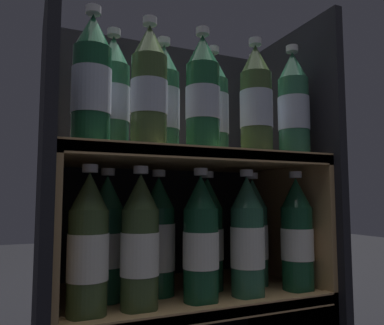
{
  "coord_description": "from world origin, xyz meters",
  "views": [
    {
      "loc": [
        -0.32,
        -0.61,
        0.4
      ],
      "look_at": [
        0.0,
        0.12,
        0.48
      ],
      "focal_mm": 35.0,
      "sensor_mm": 36.0,
      "label": 1
    }
  ],
  "objects_px": {
    "bottle_upper_back_1": "(163,102)",
    "bottle_lower_front_0": "(88,247)",
    "bottle_lower_front_4": "(297,236)",
    "bottle_lower_back_1": "(158,239)",
    "bottle_upper_front_0": "(92,83)",
    "bottle_upper_front_3": "(256,102)",
    "bottle_lower_front_3": "(247,239)",
    "bottle_upper_back_3": "(256,112)",
    "bottle_upper_back_0": "(113,96)",
    "bottle_upper_front_2": "(202,95)",
    "bottle_lower_back_0": "(106,240)",
    "bottle_lower_front_2": "(201,241)",
    "bottle_lower_back_2": "(208,236)",
    "bottle_upper_front_1": "(149,89)",
    "bottle_upper_front_4": "(293,107)",
    "bottle_lower_front_1": "(140,244)",
    "bottle_lower_back_3": "(253,234)",
    "bottle_upper_back_2": "(213,108)"
  },
  "relations": [
    {
      "from": "bottle_lower_back_0",
      "to": "bottle_upper_front_3",
      "type": "bearing_deg",
      "value": -14.62
    },
    {
      "from": "bottle_lower_front_4",
      "to": "bottle_upper_back_2",
      "type": "bearing_deg",
      "value": 154.52
    },
    {
      "from": "bottle_upper_front_4",
      "to": "bottle_upper_back_3",
      "type": "relative_size",
      "value": 1.0
    },
    {
      "from": "bottle_lower_front_1",
      "to": "bottle_lower_front_3",
      "type": "bearing_deg",
      "value": 0.0
    },
    {
      "from": "bottle_upper_back_3",
      "to": "bottle_lower_front_2",
      "type": "bearing_deg",
      "value": -156.76
    },
    {
      "from": "bottle_lower_front_1",
      "to": "bottle_lower_back_3",
      "type": "relative_size",
      "value": 1.0
    },
    {
      "from": "bottle_upper_front_1",
      "to": "bottle_upper_front_2",
      "type": "bearing_deg",
      "value": 0.0
    },
    {
      "from": "bottle_lower_front_2",
      "to": "bottle_upper_front_3",
      "type": "bearing_deg",
      "value": -0.0
    },
    {
      "from": "bottle_upper_front_0",
      "to": "bottle_upper_back_0",
      "type": "xyz_separation_m",
      "value": [
        0.05,
        0.08,
        0.0
      ]
    },
    {
      "from": "bottle_upper_front_3",
      "to": "bottle_lower_front_1",
      "type": "xyz_separation_m",
      "value": [
        -0.26,
        0.0,
        -0.29
      ]
    },
    {
      "from": "bottle_upper_back_3",
      "to": "bottle_lower_back_1",
      "type": "bearing_deg",
      "value": -180.0
    },
    {
      "from": "bottle_upper_front_1",
      "to": "bottle_lower_back_1",
      "type": "relative_size",
      "value": 1.0
    },
    {
      "from": "bottle_upper_front_0",
      "to": "bottle_upper_front_2",
      "type": "bearing_deg",
      "value": 0.0
    },
    {
      "from": "bottle_upper_front_4",
      "to": "bottle_upper_back_2",
      "type": "xyz_separation_m",
      "value": [
        -0.16,
        0.08,
        -0.0
      ]
    },
    {
      "from": "bottle_lower_front_0",
      "to": "bottle_lower_front_3",
      "type": "distance_m",
      "value": 0.32
    },
    {
      "from": "bottle_upper_front_0",
      "to": "bottle_upper_back_3",
      "type": "xyz_separation_m",
      "value": [
        0.4,
        0.08,
        -0.0
      ]
    },
    {
      "from": "bottle_lower_back_2",
      "to": "bottle_lower_back_3",
      "type": "relative_size",
      "value": 1.0
    },
    {
      "from": "bottle_lower_front_4",
      "to": "bottle_lower_back_1",
      "type": "bearing_deg",
      "value": 165.07
    },
    {
      "from": "bottle_upper_front_1",
      "to": "bottle_upper_front_2",
      "type": "distance_m",
      "value": 0.11
    },
    {
      "from": "bottle_upper_front_3",
      "to": "bottle_lower_front_0",
      "type": "xyz_separation_m",
      "value": [
        -0.35,
        0.0,
        -0.29
      ]
    },
    {
      "from": "bottle_upper_front_2",
      "to": "bottle_lower_back_0",
      "type": "bearing_deg",
      "value": 155.53
    },
    {
      "from": "bottle_upper_front_1",
      "to": "bottle_upper_back_3",
      "type": "xyz_separation_m",
      "value": [
        0.29,
        0.08,
        -0.0
      ]
    },
    {
      "from": "bottle_upper_back_0",
      "to": "bottle_lower_back_2",
      "type": "distance_m",
      "value": 0.36
    },
    {
      "from": "bottle_upper_back_0",
      "to": "bottle_lower_back_1",
      "type": "xyz_separation_m",
      "value": [
        0.1,
        0.0,
        -0.29
      ]
    },
    {
      "from": "bottle_upper_front_4",
      "to": "bottle_lower_front_1",
      "type": "xyz_separation_m",
      "value": [
        -0.36,
        -0.0,
        -0.29
      ]
    },
    {
      "from": "bottle_upper_front_0",
      "to": "bottle_upper_front_3",
      "type": "xyz_separation_m",
      "value": [
        0.35,
        -0.0,
        0.0
      ]
    },
    {
      "from": "bottle_upper_front_2",
      "to": "bottle_lower_back_3",
      "type": "xyz_separation_m",
      "value": [
        0.17,
        0.08,
        -0.29
      ]
    },
    {
      "from": "bottle_upper_front_1",
      "to": "bottle_lower_back_0",
      "type": "bearing_deg",
      "value": 127.39
    },
    {
      "from": "bottle_lower_back_1",
      "to": "bottle_upper_front_1",
      "type": "bearing_deg",
      "value": -120.96
    },
    {
      "from": "bottle_upper_back_0",
      "to": "bottle_lower_back_2",
      "type": "height_order",
      "value": "bottle_upper_back_0"
    },
    {
      "from": "bottle_lower_front_1",
      "to": "bottle_upper_front_2",
      "type": "bearing_deg",
      "value": 0.0
    },
    {
      "from": "bottle_upper_front_3",
      "to": "bottle_upper_back_2",
      "type": "relative_size",
      "value": 1.0
    },
    {
      "from": "bottle_lower_front_2",
      "to": "bottle_lower_back_3",
      "type": "distance_m",
      "value": 0.19
    },
    {
      "from": "bottle_upper_back_3",
      "to": "bottle_lower_front_4",
      "type": "distance_m",
      "value": 0.3
    },
    {
      "from": "bottle_upper_back_3",
      "to": "bottle_lower_front_0",
      "type": "relative_size",
      "value": 1.0
    },
    {
      "from": "bottle_lower_front_1",
      "to": "bottle_lower_front_4",
      "type": "bearing_deg",
      "value": 0.0
    },
    {
      "from": "bottle_upper_front_0",
      "to": "bottle_lower_back_3",
      "type": "bearing_deg",
      "value": 11.52
    },
    {
      "from": "bottle_lower_front_4",
      "to": "bottle_lower_back_2",
      "type": "bearing_deg",
      "value": 156.48
    },
    {
      "from": "bottle_lower_front_4",
      "to": "bottle_lower_back_3",
      "type": "bearing_deg",
      "value": 129.06
    },
    {
      "from": "bottle_upper_back_0",
      "to": "bottle_lower_back_3",
      "type": "bearing_deg",
      "value": 0.0
    },
    {
      "from": "bottle_upper_back_1",
      "to": "bottle_lower_back_1",
      "type": "bearing_deg",
      "value": 180.0
    },
    {
      "from": "bottle_upper_front_3",
      "to": "bottle_upper_front_4",
      "type": "distance_m",
      "value": 0.1
    },
    {
      "from": "bottle_upper_front_1",
      "to": "bottle_lower_front_3",
      "type": "relative_size",
      "value": 1.0
    },
    {
      "from": "bottle_lower_front_0",
      "to": "bottle_upper_front_2",
      "type": "bearing_deg",
      "value": 0.0
    },
    {
      "from": "bottle_upper_front_2",
      "to": "bottle_lower_back_1",
      "type": "bearing_deg",
      "value": 129.81
    },
    {
      "from": "bottle_upper_back_1",
      "to": "bottle_lower_front_0",
      "type": "relative_size",
      "value": 1.0
    },
    {
      "from": "bottle_lower_back_3",
      "to": "bottle_upper_front_0",
      "type": "bearing_deg",
      "value": -168.48
    },
    {
      "from": "bottle_lower_front_1",
      "to": "bottle_lower_back_0",
      "type": "relative_size",
      "value": 1.0
    },
    {
      "from": "bottle_lower_front_0",
      "to": "bottle_lower_back_0",
      "type": "relative_size",
      "value": 1.0
    },
    {
      "from": "bottle_upper_back_0",
      "to": "bottle_lower_back_1",
      "type": "bearing_deg",
      "value": 0.0
    }
  ]
}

